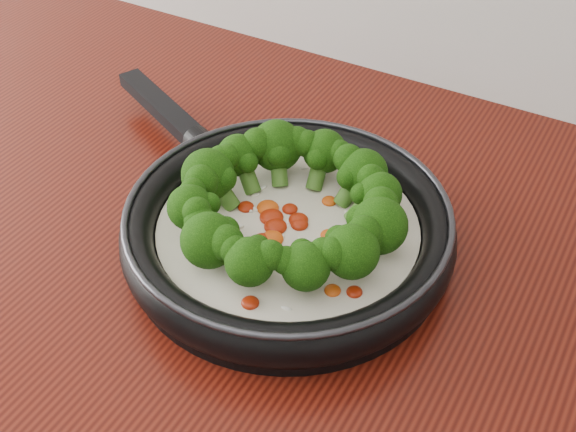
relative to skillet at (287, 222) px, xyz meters
The scene contains 1 object.
skillet is the anchor object (origin of this frame).
Camera 1 is at (0.32, 0.58, 1.46)m, focal length 46.44 mm.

